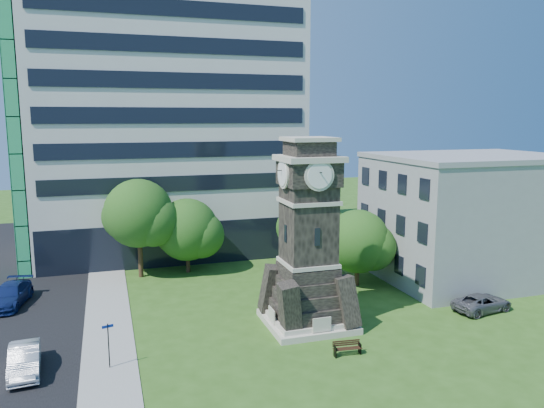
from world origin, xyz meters
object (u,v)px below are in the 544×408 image
object	(u,v)px
park_bench	(347,347)
street_sign	(108,341)
clock_tower	(308,246)
car_street_north	(10,295)
car_street_mid	(24,360)
car_east_lot	(482,303)

from	to	relation	value
park_bench	street_sign	world-z (taller)	street_sign
clock_tower	car_street_north	world-z (taller)	clock_tower
clock_tower	car_street_mid	distance (m)	17.48
park_bench	street_sign	bearing A→B (deg)	175.12
car_street_north	car_east_lot	world-z (taller)	car_street_north
car_street_mid	car_east_lot	xyz separation A→B (m)	(29.34, 0.27, -0.10)
car_street_mid	street_sign	world-z (taller)	street_sign
clock_tower	street_sign	distance (m)	13.26
clock_tower	car_street_mid	world-z (taller)	clock_tower
clock_tower	street_sign	bearing A→B (deg)	-168.23
clock_tower	park_bench	bearing A→B (deg)	-84.18
car_east_lot	park_bench	xyz separation A→B (m)	(-12.05, -3.47, -0.17)
street_sign	car_street_north	bearing A→B (deg)	103.35
car_street_mid	car_street_north	distance (m)	11.75
car_street_mid	clock_tower	bearing A→B (deg)	0.85
clock_tower	car_east_lot	xyz separation A→B (m)	(12.56, -1.49, -4.67)
street_sign	clock_tower	bearing A→B (deg)	-3.53
clock_tower	park_bench	distance (m)	6.94
clock_tower	street_sign	xyz separation A→B (m)	(-12.47, -2.60, -3.69)
car_street_north	park_bench	bearing A→B (deg)	-26.80
park_bench	car_street_north	bearing A→B (deg)	148.73
park_bench	clock_tower	bearing A→B (deg)	101.26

